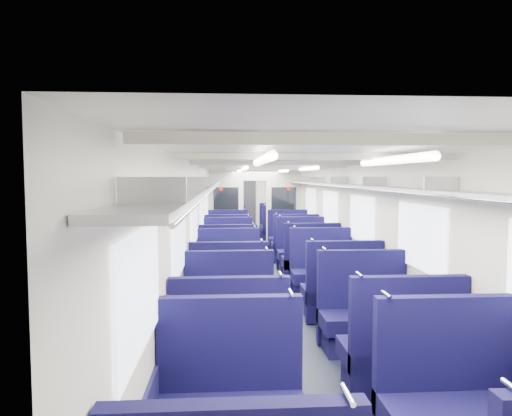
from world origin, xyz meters
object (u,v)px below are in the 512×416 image
at_px(seat_7, 364,319).
at_px(seat_19, 288,240).
at_px(seat_22, 228,228).
at_px(seat_23, 276,227).
at_px(seat_5, 401,356).
at_px(seat_10, 228,276).
at_px(seat_9, 341,295).
at_px(seat_11, 322,275).
at_px(seat_6, 229,320).
at_px(seat_14, 228,255).
at_px(bulkhead, 255,206).
at_px(seat_20, 228,231).
at_px(seat_15, 302,254).
at_px(seat_21, 279,231).
at_px(seat_2, 231,411).
at_px(seat_13, 311,263).
at_px(seat_16, 228,247).
at_px(seat_17, 295,247).
at_px(seat_3, 453,410).
at_px(seat_8, 229,297).
at_px(seat_18, 228,240).
at_px(end_door, 247,203).
at_px(seat_4, 230,358).
at_px(seat_12, 228,266).

height_order(seat_7, seat_19, same).
height_order(seat_7, seat_22, same).
relative_size(seat_19, seat_23, 1.00).
bearing_deg(seat_5, seat_10, 114.24).
height_order(seat_9, seat_11, same).
bearing_deg(seat_22, seat_6, -90.00).
bearing_deg(seat_11, seat_7, -90.00).
height_order(seat_5, seat_14, same).
xyz_separation_m(bulkhead, seat_20, (-0.83, 0.65, -0.85)).
xyz_separation_m(seat_15, seat_19, (0.00, 2.19, 0.00)).
bearing_deg(seat_21, seat_2, -98.44).
height_order(seat_13, seat_20, same).
height_order(seat_15, seat_16, same).
height_order(bulkhead, seat_17, bulkhead).
distance_m(seat_2, seat_22, 12.19).
bearing_deg(seat_7, seat_3, -90.00).
bearing_deg(seat_8, seat_17, 70.11).
bearing_deg(seat_21, bulkhead, -139.43).
distance_m(seat_3, seat_23, 12.31).
xyz_separation_m(seat_8, seat_14, (0.00, 3.57, 0.00)).
relative_size(seat_3, seat_18, 1.00).
xyz_separation_m(seat_14, seat_19, (1.66, 2.20, 0.00)).
relative_size(seat_8, seat_19, 1.00).
relative_size(seat_16, seat_21, 1.00).
bearing_deg(seat_17, end_door, 95.82).
height_order(seat_10, seat_11, same).
bearing_deg(seat_21, seat_8, -101.75).
bearing_deg(seat_21, seat_6, -100.40).
bearing_deg(seat_4, seat_16, 90.00).
bearing_deg(seat_4, seat_2, -90.00).
height_order(seat_12, seat_21, same).
bearing_deg(seat_9, seat_12, 125.93).
bearing_deg(seat_7, seat_12, 115.94).
xyz_separation_m(end_door, seat_17, (0.83, -8.14, -0.62)).
distance_m(bulkhead, seat_6, 8.42).
bearing_deg(seat_17, seat_6, -106.36).
relative_size(seat_2, seat_22, 1.00).
height_order(seat_8, seat_12, same).
relative_size(seat_2, seat_15, 1.00).
bearing_deg(seat_2, seat_19, 79.54).
xyz_separation_m(seat_2, seat_7, (1.66, 2.09, 0.00)).
xyz_separation_m(seat_12, seat_19, (1.66, 3.48, 0.00)).
relative_size(seat_6, seat_15, 1.00).
relative_size(seat_7, seat_21, 1.00).
distance_m(seat_8, seat_19, 6.01).
bearing_deg(seat_17, seat_9, -90.00).
bearing_deg(seat_14, seat_2, -90.00).
relative_size(seat_9, seat_18, 1.00).
bearing_deg(seat_13, seat_3, -90.00).
height_order(seat_17, seat_23, same).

